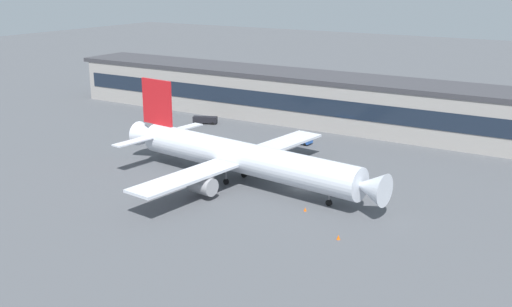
% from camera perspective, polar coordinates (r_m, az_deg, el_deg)
% --- Properties ---
extents(ground_plane, '(600.00, 600.00, 0.00)m').
position_cam_1_polar(ground_plane, '(115.08, 4.34, -3.31)').
color(ground_plane, '#4C4F54').
extents(terminal_building, '(199.25, 17.42, 13.04)m').
position_cam_1_polar(terminal_building, '(157.32, 12.75, 4.18)').
color(terminal_building, '#9E9993').
rests_on(terminal_building, ground_plane).
extents(airliner, '(59.63, 50.92, 17.62)m').
position_cam_1_polar(airliner, '(116.75, -1.38, -0.36)').
color(airliner, silver).
rests_on(airliner, ground_plane).
extents(pushback_tractor, '(4.96, 2.91, 1.75)m').
position_cam_1_polar(pushback_tractor, '(145.19, 4.27, 1.31)').
color(pushback_tractor, '#2651A5').
rests_on(pushback_tractor, ground_plane).
extents(belt_loader, '(6.67, 4.36, 1.95)m').
position_cam_1_polar(belt_loader, '(164.98, -4.79, 3.17)').
color(belt_loader, black).
rests_on(belt_loader, ground_plane).
extents(traffic_cone_0, '(0.58, 0.58, 0.72)m').
position_cam_1_polar(traffic_cone_0, '(94.46, 7.66, -7.71)').
color(traffic_cone_0, '#F2590C').
rests_on(traffic_cone_0, ground_plane).
extents(traffic_cone_1, '(0.52, 0.52, 0.65)m').
position_cam_1_polar(traffic_cone_1, '(104.63, 4.59, -5.18)').
color(traffic_cone_1, '#F2590C').
rests_on(traffic_cone_1, ground_plane).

